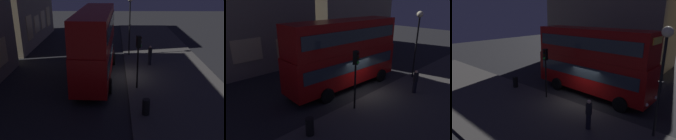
# 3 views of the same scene
# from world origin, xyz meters

# --- Properties ---
(ground_plane) EXTENTS (80.00, 80.00, 0.00)m
(ground_plane) POSITION_xyz_m (0.00, 0.00, 0.00)
(ground_plane) COLOR #232326
(sidewalk_slab) EXTENTS (44.00, 7.46, 0.12)m
(sidewalk_slab) POSITION_xyz_m (0.00, -4.39, 0.06)
(sidewalk_slab) COLOR #423F3D
(sidewalk_slab) RESTS_ON ground
(double_decker_bus) EXTENTS (10.15, 3.07, 5.47)m
(double_decker_bus) POSITION_xyz_m (-0.31, 1.77, 3.05)
(double_decker_bus) COLOR #9E0C0C
(double_decker_bus) RESTS_ON ground
(traffic_light_near_kerb) EXTENTS (0.36, 0.39, 3.90)m
(traffic_light_near_kerb) POSITION_xyz_m (-2.44, -1.37, 2.93)
(traffic_light_near_kerb) COLOR black
(traffic_light_near_kerb) RESTS_ON sidewalk_slab
(street_lamp) EXTENTS (0.53, 0.53, 5.89)m
(street_lamp) POSITION_xyz_m (5.76, -1.21, 4.52)
(street_lamp) COLOR black
(street_lamp) RESTS_ON sidewalk_slab
(pedestrian) EXTENTS (0.36, 0.36, 1.81)m
(pedestrian) POSITION_xyz_m (2.65, -2.95, 1.05)
(pedestrian) COLOR black
(pedestrian) RESTS_ON sidewalk_slab
(litter_bin) EXTENTS (0.45, 0.45, 0.98)m
(litter_bin) POSITION_xyz_m (-6.23, -1.57, 0.61)
(litter_bin) COLOR black
(litter_bin) RESTS_ON sidewalk_slab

